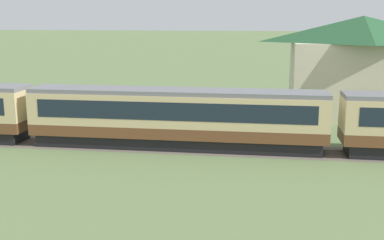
% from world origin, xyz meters
% --- Properties ---
extents(passenger_train, '(109.88, 3.04, 4.26)m').
position_xyz_m(passenger_train, '(-32.75, 1.90, 2.36)').
color(passenger_train, brown).
rests_on(passenger_train, ground_plane).
extents(railway_track, '(175.22, 3.60, 0.04)m').
position_xyz_m(railway_track, '(-30.30, 1.90, 0.01)').
color(railway_track, '#665B51').
rests_on(railway_track, ground_plane).
extents(station_house_dark_green_roof, '(13.51, 8.01, 9.40)m').
position_xyz_m(station_house_dark_green_roof, '(-17.94, 15.22, 4.84)').
color(station_house_dark_green_roof, beige).
rests_on(station_house_dark_green_roof, ground_plane).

